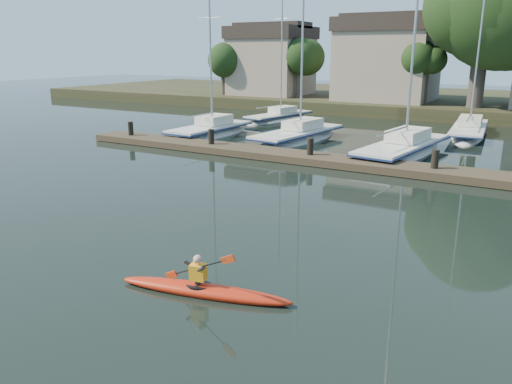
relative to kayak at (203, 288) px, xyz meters
The scene contains 9 objects.
ground 0.68m from the kayak, 160.04° to the left, with size 160.00×160.00×0.00m, color black.
kayak is the anchor object (origin of this frame).
dock 14.24m from the kayak, 92.48° to the left, with size 34.00×2.00×1.80m.
sailboat_0 22.23m from the kayak, 124.39° to the left, with size 2.60×8.21×12.89m.
sailboat_1 20.54m from the kayak, 109.08° to the left, with size 3.45×9.45×15.11m.
sailboat_2 18.24m from the kayak, 89.92° to the left, with size 3.69×10.23×16.57m.
sailboat_5 29.76m from the kayak, 113.87° to the left, with size 3.40×8.25×13.31m.
sailboat_6 27.08m from the kayak, 85.42° to the left, with size 2.69×9.97×15.67m.
shore 40.64m from the kayak, 88.59° to the left, with size 90.00×25.25×12.75m.
Camera 1 is at (6.83, -8.65, 5.42)m, focal length 35.00 mm.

